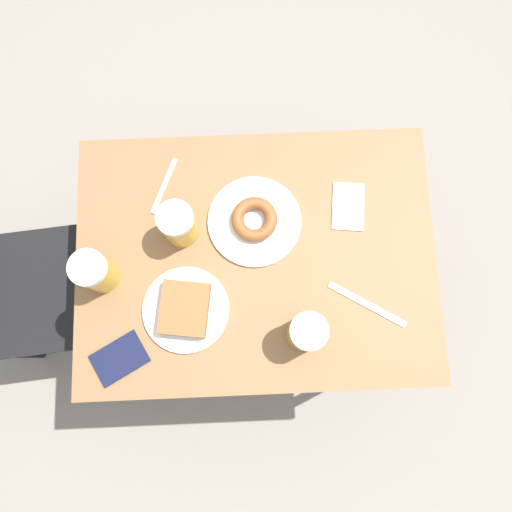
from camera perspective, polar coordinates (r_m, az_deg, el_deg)
name	(u,v)px	position (r m, az deg, el deg)	size (l,w,h in m)	color
ground_plane	(256,294)	(2.03, 0.00, -4.41)	(8.00, 8.00, 0.00)	gray
table	(256,263)	(1.35, 0.00, -0.85)	(0.67, 0.92, 0.77)	olive
plate_with_cake	(185,309)	(1.24, -8.10, -6.04)	(0.22, 0.22, 0.05)	white
plate_with_donut	(254,220)	(1.28, -0.18, 4.08)	(0.24, 0.24, 0.04)	white
beer_mug_left	(95,272)	(1.25, -17.89, -1.74)	(0.09, 0.09, 0.14)	gold
beer_mug_center	(178,225)	(1.23, -8.85, 3.57)	(0.09, 0.09, 0.14)	gold
beer_mug_right	(307,332)	(1.18, 5.80, -8.68)	(0.09, 0.09, 0.14)	gold
napkin_folded	(348,206)	(1.32, 10.48, 5.59)	(0.14, 0.09, 0.00)	white
fork	(164,186)	(1.34, -10.45, 7.90)	(0.15, 0.07, 0.00)	silver
knife	(367,304)	(1.28, 12.59, -5.43)	(0.12, 0.19, 0.00)	silver
passport_near_edge	(120,359)	(1.28, -15.33, -11.24)	(0.14, 0.15, 0.01)	#141938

